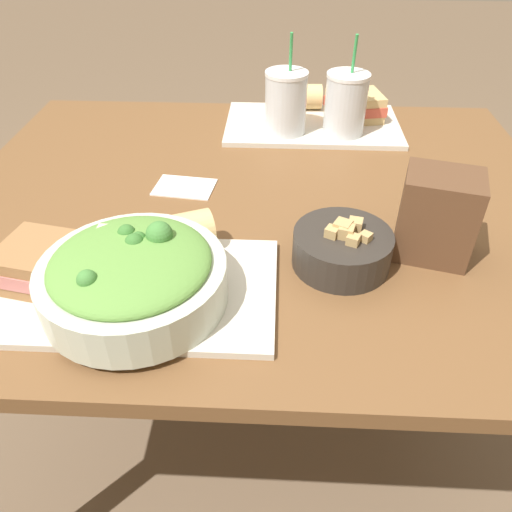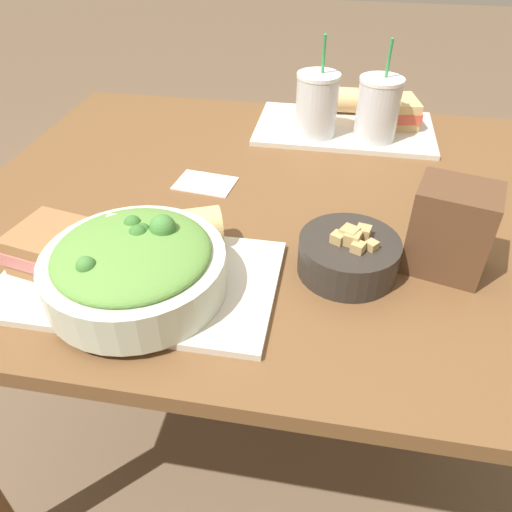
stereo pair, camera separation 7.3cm
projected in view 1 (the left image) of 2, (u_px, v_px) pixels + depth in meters
name	position (u px, v px, depth m)	size (l,w,h in m)	color
ground_plane	(256.00, 420.00, 1.47)	(12.00, 12.00, 0.00)	brown
dining_table	(257.00, 238.00, 1.06)	(1.22, 0.99, 0.77)	brown
tray_near	(136.00, 289.00, 0.77)	(0.43, 0.26, 0.01)	beige
tray_far	(312.00, 125.00, 1.26)	(0.43, 0.26, 0.01)	beige
salad_bowl	(133.00, 275.00, 0.72)	(0.27, 0.27, 0.11)	beige
soup_bowl	(342.00, 247.00, 0.81)	(0.16, 0.16, 0.08)	#2D2823
sandwich_near	(47.00, 264.00, 0.76)	(0.15, 0.14, 0.06)	olive
baguette_near	(170.00, 235.00, 0.82)	(0.16, 0.12, 0.06)	tan
sandwich_far	(355.00, 106.00, 1.26)	(0.15, 0.14, 0.06)	tan
baguette_far	(295.00, 97.00, 1.31)	(0.14, 0.07, 0.06)	tan
drink_cup_dark	(286.00, 104.00, 1.18)	(0.10, 0.10, 0.23)	silver
drink_cup_red	(345.00, 106.00, 1.17)	(0.10, 0.10, 0.23)	silver
chip_bag	(437.00, 216.00, 0.81)	(0.14, 0.12, 0.15)	brown
napkin_folded	(185.00, 187.00, 1.02)	(0.13, 0.10, 0.00)	white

